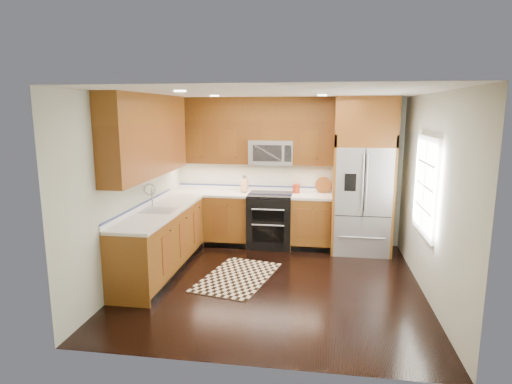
# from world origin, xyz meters

# --- Properties ---
(ground) EXTENTS (4.00, 4.00, 0.00)m
(ground) POSITION_xyz_m (0.00, 0.00, 0.00)
(ground) COLOR black
(ground) RESTS_ON ground
(wall_back) EXTENTS (4.00, 0.02, 2.60)m
(wall_back) POSITION_xyz_m (0.00, 2.00, 1.30)
(wall_back) COLOR beige
(wall_back) RESTS_ON ground
(wall_left) EXTENTS (0.02, 4.00, 2.60)m
(wall_left) POSITION_xyz_m (-2.00, 0.00, 1.30)
(wall_left) COLOR beige
(wall_left) RESTS_ON ground
(wall_right) EXTENTS (0.02, 4.00, 2.60)m
(wall_right) POSITION_xyz_m (2.00, 0.00, 1.30)
(wall_right) COLOR beige
(wall_right) RESTS_ON ground
(window) EXTENTS (0.04, 1.10, 1.30)m
(window) POSITION_xyz_m (1.98, 0.20, 1.40)
(window) COLOR white
(window) RESTS_ON ground
(base_cabinets) EXTENTS (2.85, 3.00, 0.90)m
(base_cabinets) POSITION_xyz_m (-1.23, 0.90, 0.45)
(base_cabinets) COLOR brown
(base_cabinets) RESTS_ON ground
(countertop) EXTENTS (2.86, 3.01, 0.04)m
(countertop) POSITION_xyz_m (-1.09, 1.01, 0.92)
(countertop) COLOR white
(countertop) RESTS_ON base_cabinets
(upper_cabinets) EXTENTS (2.85, 3.00, 1.15)m
(upper_cabinets) POSITION_xyz_m (-1.15, 1.09, 2.02)
(upper_cabinets) COLOR brown
(upper_cabinets) RESTS_ON ground
(range) EXTENTS (0.76, 0.67, 0.95)m
(range) POSITION_xyz_m (-0.25, 1.67, 0.47)
(range) COLOR black
(range) RESTS_ON ground
(microwave) EXTENTS (0.76, 0.40, 0.42)m
(microwave) POSITION_xyz_m (-0.25, 1.80, 1.66)
(microwave) COLOR #B2B2B7
(microwave) RESTS_ON ground
(refrigerator) EXTENTS (0.98, 0.75, 2.60)m
(refrigerator) POSITION_xyz_m (1.30, 1.63, 1.30)
(refrigerator) COLOR #B2B2B7
(refrigerator) RESTS_ON ground
(sink_faucet) EXTENTS (0.54, 0.44, 0.37)m
(sink_faucet) POSITION_xyz_m (-1.73, 0.23, 0.99)
(sink_faucet) COLOR #B2B2B7
(sink_faucet) RESTS_ON countertop
(rug) EXTENTS (1.16, 1.60, 0.01)m
(rug) POSITION_xyz_m (-0.54, 0.14, 0.01)
(rug) COLOR black
(rug) RESTS_ON ground
(knife_block) EXTENTS (0.11, 0.15, 0.30)m
(knife_block) POSITION_xyz_m (-0.73, 1.80, 1.06)
(knife_block) COLOR tan
(knife_block) RESTS_ON countertop
(utensil_crock) EXTENTS (0.12, 0.12, 0.34)m
(utensil_crock) POSITION_xyz_m (0.19, 1.82, 1.06)
(utensil_crock) COLOR maroon
(utensil_crock) RESTS_ON countertop
(cutting_board) EXTENTS (0.29, 0.29, 0.02)m
(cutting_board) POSITION_xyz_m (0.66, 1.94, 0.95)
(cutting_board) COLOR brown
(cutting_board) RESTS_ON countertop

